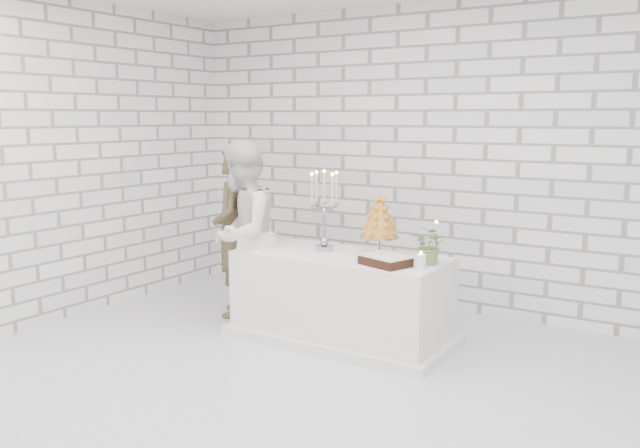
{
  "coord_description": "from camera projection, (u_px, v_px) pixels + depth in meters",
  "views": [
    {
      "loc": [
        2.29,
        -3.6,
        1.9
      ],
      "look_at": [
        -0.49,
        0.84,
        1.05
      ],
      "focal_mm": 37.04,
      "sensor_mm": 36.0,
      "label": 1
    }
  ],
  "objects": [
    {
      "name": "bride",
      "position": [
        242.0,
        235.0,
        5.95
      ],
      "size": [
        0.85,
        0.97,
        1.7
      ],
      "primitive_type": "imported",
      "rotation": [
        0.0,
        0.0,
        -1.29
      ],
      "color": "white",
      "rests_on": "ground"
    },
    {
      "name": "groom",
      "position": [
        234.0,
        231.0,
        6.33
      ],
      "size": [
        0.66,
        0.71,
        1.63
      ],
      "primitive_type": "imported",
      "rotation": [
        0.0,
        0.0,
        -0.97
      ],
      "color": "#3D3220",
      "rests_on": "ground"
    },
    {
      "name": "croquembouche",
      "position": [
        380.0,
        224.0,
        5.52
      ],
      "size": [
        0.42,
        0.42,
        0.52
      ],
      "primitive_type": null,
      "rotation": [
        0.0,
        0.0,
        -0.29
      ],
      "color": "#9D5E1A",
      "rests_on": "cake_table"
    },
    {
      "name": "extra_taper",
      "position": [
        436.0,
        243.0,
        5.25
      ],
      "size": [
        0.07,
        0.07,
        0.32
      ],
      "primitive_type": "cylinder",
      "rotation": [
        0.0,
        0.0,
        0.29
      ],
      "color": "beige",
      "rests_on": "cake_table"
    },
    {
      "name": "ground",
      "position": [
        315.0,
        398.0,
        4.52
      ],
      "size": [
        6.0,
        5.0,
        0.01
      ],
      "primitive_type": "cube",
      "color": "silver",
      "rests_on": "ground"
    },
    {
      "name": "wall_back",
      "position": [
        454.0,
        159.0,
        6.37
      ],
      "size": [
        6.0,
        0.01,
        3.0
      ],
      "primitive_type": "cube",
      "color": "white",
      "rests_on": "ground"
    },
    {
      "name": "chocolate_cake",
      "position": [
        385.0,
        260.0,
        5.17
      ],
      "size": [
        0.43,
        0.36,
        0.08
      ],
      "primitive_type": "cube",
      "rotation": [
        0.0,
        0.0,
        -0.32
      ],
      "color": "black",
      "rests_on": "cake_table"
    },
    {
      "name": "candelabra",
      "position": [
        324.0,
        210.0,
        5.69
      ],
      "size": [
        0.37,
        0.37,
        0.71
      ],
      "primitive_type": null,
      "rotation": [
        0.0,
        0.0,
        0.34
      ],
      "color": "#999AA3",
      "rests_on": "cake_table"
    },
    {
      "name": "wall_left",
      "position": [
        30.0,
        163.0,
        5.85
      ],
      "size": [
        0.01,
        5.0,
        3.0
      ],
      "primitive_type": "cube",
      "color": "white",
      "rests_on": "ground"
    },
    {
      "name": "pillar_candle",
      "position": [
        421.0,
        262.0,
        5.02
      ],
      "size": [
        0.08,
        0.08,
        0.12
      ],
      "primitive_type": "cylinder",
      "rotation": [
        0.0,
        0.0,
        0.0
      ],
      "color": "white",
      "rests_on": "cake_table"
    },
    {
      "name": "flowers",
      "position": [
        430.0,
        245.0,
        5.18
      ],
      "size": [
        0.33,
        0.3,
        0.31
      ],
      "primitive_type": "imported",
      "rotation": [
        0.0,
        0.0,
        -0.26
      ],
      "color": "#59773E",
      "rests_on": "cake_table"
    },
    {
      "name": "cake_table",
      "position": [
        341.0,
        297.0,
        5.65
      ],
      "size": [
        1.8,
        0.8,
        0.75
      ],
      "primitive_type": "cube",
      "color": "white",
      "rests_on": "ground"
    }
  ]
}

